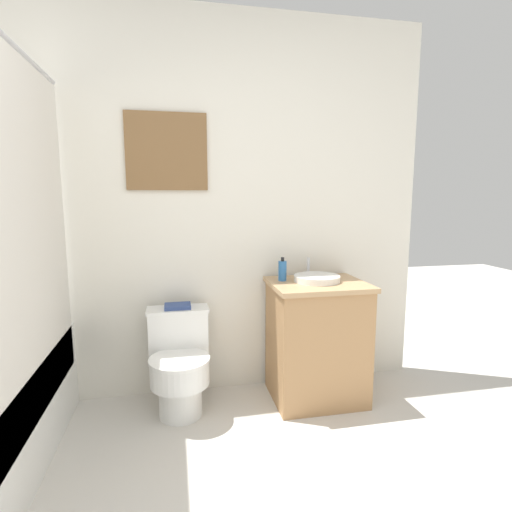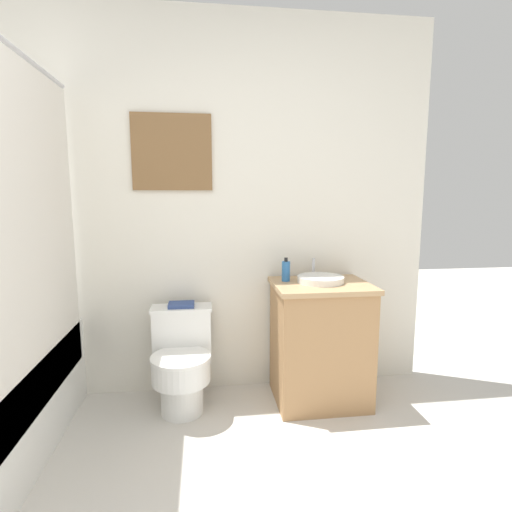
% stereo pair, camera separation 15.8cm
% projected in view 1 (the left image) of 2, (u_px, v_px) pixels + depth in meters
% --- Properties ---
extents(wall_back, '(3.49, 0.07, 2.50)m').
position_uv_depth(wall_back, '(166.00, 208.00, 2.58)').
color(wall_back, silver).
rests_on(wall_back, ground_plane).
extents(toilet, '(0.39, 0.49, 0.63)m').
position_uv_depth(toilet, '(179.00, 363.00, 2.46)').
color(toilet, white).
rests_on(toilet, ground_plane).
extents(vanity, '(0.61, 0.51, 0.78)m').
position_uv_depth(vanity, '(317.00, 340.00, 2.61)').
color(vanity, '#AD7F51').
rests_on(vanity, ground_plane).
extents(sink, '(0.30, 0.33, 0.13)m').
position_uv_depth(sink, '(317.00, 278.00, 2.57)').
color(sink, white).
rests_on(sink, vanity).
extents(soap_bottle, '(0.05, 0.05, 0.15)m').
position_uv_depth(soap_bottle, '(282.00, 271.00, 2.59)').
color(soap_bottle, '#2D6BB2').
rests_on(soap_bottle, vanity).
extents(book_on_tank, '(0.16, 0.13, 0.02)m').
position_uv_depth(book_on_tank, '(178.00, 306.00, 2.53)').
color(book_on_tank, '#33477F').
rests_on(book_on_tank, toilet).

